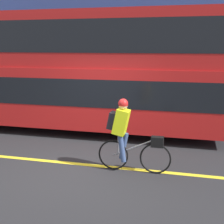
% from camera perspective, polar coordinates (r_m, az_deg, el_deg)
% --- Properties ---
extents(ground_plane, '(80.00, 80.00, 0.00)m').
position_cam_1_polar(ground_plane, '(7.20, -6.11, -10.03)').
color(ground_plane, '#232326').
extents(road_center_line, '(50.00, 0.14, 0.01)m').
position_cam_1_polar(road_center_line, '(7.36, -5.60, -9.48)').
color(road_center_line, yellow).
rests_on(road_center_line, ground_plane).
extents(sidewalk_curb, '(60.00, 1.64, 0.16)m').
position_cam_1_polar(sidewalk_curb, '(12.55, 3.06, 0.04)').
color(sidewalk_curb, gray).
rests_on(sidewalk_curb, ground_plane).
extents(building_facade, '(60.00, 0.30, 8.88)m').
position_cam_1_polar(building_facade, '(13.33, 4.15, 19.58)').
color(building_facade, '#33478C').
rests_on(building_facade, ground_plane).
extents(bus, '(9.15, 2.47, 3.67)m').
position_cam_1_polar(bus, '(10.03, -6.36, 8.22)').
color(bus, black).
rests_on(bus, ground_plane).
extents(cyclist_on_bike, '(1.60, 0.32, 1.61)m').
position_cam_1_polar(cyclist_on_bike, '(6.71, 2.66, -3.80)').
color(cyclist_on_bike, black).
rests_on(cyclist_on_bike, ground_plane).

